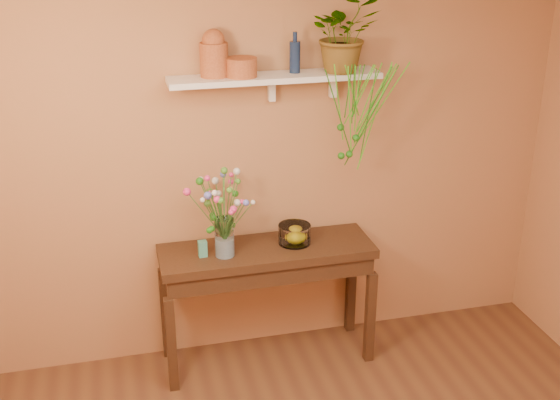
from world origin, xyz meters
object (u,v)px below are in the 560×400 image
at_px(blue_bottle, 295,56).
at_px(sideboard, 267,264).
at_px(glass_bowl, 294,235).
at_px(terracotta_jug, 214,54).
at_px(bouquet, 219,198).
at_px(spider_plant, 344,34).
at_px(glass_vase, 225,240).

bearing_deg(blue_bottle, sideboard, -147.69).
xyz_separation_m(sideboard, glass_bowl, (0.19, 0.02, 0.18)).
distance_m(blue_bottle, glass_bowl, 1.14).
height_order(terracotta_jug, bouquet, terracotta_jug).
relative_size(spider_plant, bouquet, 1.03).
height_order(terracotta_jug, glass_vase, terracotta_jug).
bearing_deg(spider_plant, glass_vase, -170.34).
relative_size(blue_bottle, bouquet, 0.55).
distance_m(terracotta_jug, glass_bowl, 1.27).
bearing_deg(glass_bowl, terracotta_jug, 165.26).
bearing_deg(terracotta_jug, sideboard, -27.17).
distance_m(glass_vase, glass_bowl, 0.48).
distance_m(terracotta_jug, bouquet, 0.86).
bearing_deg(bouquet, glass_vase, -15.11).
xyz_separation_m(blue_bottle, bouquet, (-0.52, -0.18, -0.81)).
distance_m(sideboard, glass_vase, 0.37).
xyz_separation_m(sideboard, blue_bottle, (0.22, 0.14, 1.32)).
relative_size(bouquet, glass_bowl, 2.12).
xyz_separation_m(spider_plant, glass_vase, (-0.79, -0.13, -1.22)).
bearing_deg(bouquet, sideboard, 8.13).
xyz_separation_m(terracotta_jug, glass_vase, (-0.00, -0.19, -1.12)).
relative_size(sideboard, spider_plant, 3.01).
bearing_deg(glass_bowl, bouquet, -172.78).
relative_size(terracotta_jug, spider_plant, 0.61).
bearing_deg(blue_bottle, spider_plant, -9.90).
bearing_deg(blue_bottle, terracotta_jug, 179.28).
bearing_deg(blue_bottle, glass_vase, -159.51).
bearing_deg(spider_plant, terracotta_jug, 175.83).
distance_m(terracotta_jug, glass_vase, 1.14).
xyz_separation_m(spider_plant, bouquet, (-0.81, -0.13, -0.94)).
height_order(sideboard, blue_bottle, blue_bottle).
bearing_deg(glass_vase, terracotta_jug, 88.89).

